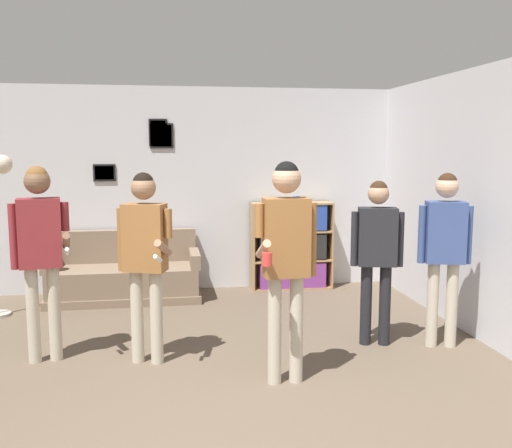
{
  "coord_description": "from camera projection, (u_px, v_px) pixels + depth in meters",
  "views": [
    {
      "loc": [
        -0.18,
        -3.03,
        1.9
      ],
      "look_at": [
        0.66,
        2.3,
        1.18
      ],
      "focal_mm": 40.0,
      "sensor_mm": 36.0,
      "label": 1
    }
  ],
  "objects": [
    {
      "name": "person_watcher_holding_cup",
      "position": [
        286.0,
        247.0,
        4.52
      ],
      "size": [
        0.5,
        0.45,
        1.8
      ],
      "color": "#B7AD99",
      "rests_on": "ground_plane"
    },
    {
      "name": "wall_back",
      "position": [
        180.0,
        189.0,
        7.6
      ],
      "size": [
        8.14,
        0.08,
        2.7
      ],
      "color": "silver",
      "rests_on": "ground_plane"
    },
    {
      "name": "drinking_cup",
      "position": [
        297.0,
        199.0,
        7.64
      ],
      "size": [
        0.08,
        0.08,
        0.09
      ],
      "color": "blue",
      "rests_on": "bookshelf"
    },
    {
      "name": "person_player_foreground_left",
      "position": [
        40.0,
        242.0,
        4.99
      ],
      "size": [
        0.54,
        0.45,
        1.75
      ],
      "color": "#B7AD99",
      "rests_on": "ground_plane"
    },
    {
      "name": "couch",
      "position": [
        125.0,
        277.0,
        7.21
      ],
      "size": [
        1.88,
        0.8,
        0.84
      ],
      "color": "#7A6651",
      "rests_on": "ground_plane"
    },
    {
      "name": "bookshelf",
      "position": [
        292.0,
        246.0,
        7.71
      ],
      "size": [
        1.1,
        0.3,
        1.18
      ],
      "color": "#A87F51",
      "rests_on": "ground_plane"
    },
    {
      "name": "person_spectator_far_right",
      "position": [
        445.0,
        241.0,
        5.38
      ],
      "size": [
        0.49,
        0.28,
        1.67
      ],
      "color": "#B7AD99",
      "rests_on": "ground_plane"
    },
    {
      "name": "wall_right",
      "position": [
        474.0,
        203.0,
        5.77
      ],
      "size": [
        0.06,
        6.99,
        2.7
      ],
      "color": "silver",
      "rests_on": "ground_plane"
    },
    {
      "name": "person_spectator_near_bookshelf",
      "position": [
        377.0,
        246.0,
        5.44
      ],
      "size": [
        0.49,
        0.28,
        1.6
      ],
      "color": "black",
      "rests_on": "ground_plane"
    },
    {
      "name": "person_player_foreground_center",
      "position": [
        145.0,
        247.0,
        4.96
      ],
      "size": [
        0.48,
        0.56,
        1.7
      ],
      "color": "#B7AD99",
      "rests_on": "ground_plane"
    }
  ]
}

